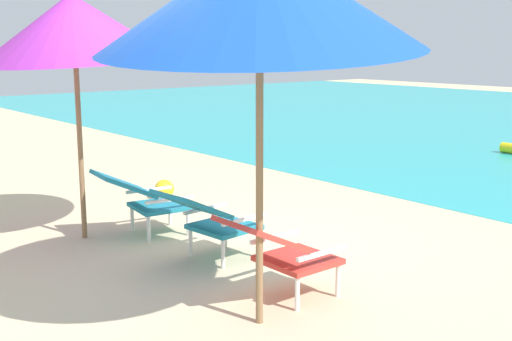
% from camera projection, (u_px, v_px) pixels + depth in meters
% --- Properties ---
extents(ground_plane, '(40.00, 40.00, 0.00)m').
position_uv_depth(ground_plane, '(472.00, 195.00, 8.23)').
color(ground_plane, beige).
extents(lounge_chair_left, '(0.64, 0.94, 0.68)m').
position_uv_depth(lounge_chair_left, '(143.00, 196.00, 6.41)').
color(lounge_chair_left, teal).
rests_on(lounge_chair_left, ground_plane).
extents(lounge_chair_center, '(0.61, 0.92, 0.68)m').
position_uv_depth(lounge_chair_center, '(209.00, 217.00, 5.65)').
color(lounge_chair_center, teal).
rests_on(lounge_chair_center, ground_plane).
extents(lounge_chair_right, '(0.55, 0.88, 0.68)m').
position_uv_depth(lounge_chair_right, '(281.00, 249.00, 4.77)').
color(lounge_chair_right, red).
rests_on(lounge_chair_right, ground_plane).
extents(beach_umbrella_left, '(2.10, 2.13, 2.40)m').
position_uv_depth(beach_umbrella_left, '(74.00, 28.00, 6.03)').
color(beach_umbrella_left, olive).
rests_on(beach_umbrella_left, ground_plane).
extents(beach_ball, '(0.24, 0.24, 0.24)m').
position_uv_depth(beach_ball, '(164.00, 189.00, 8.01)').
color(beach_ball, yellow).
rests_on(beach_ball, ground_plane).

